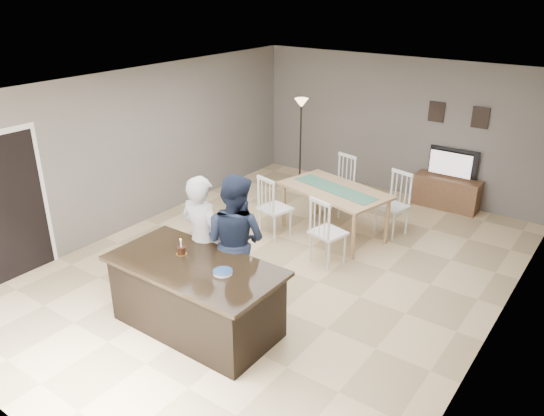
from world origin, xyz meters
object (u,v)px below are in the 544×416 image
Objects in this scene: television at (452,163)px; woman at (202,240)px; tv_console at (446,193)px; man at (235,241)px; floor_lamp at (301,119)px; birthday_cake at (181,250)px; plate_stack at (223,272)px; kitchen_island at (196,296)px; dining_table at (334,197)px.

woman is (-1.58, -5.09, 0.02)m from television.
tv_console is 0.68× the size of woman.
floor_lamp is at bearing -74.37° from man.
plate_stack is at bearing -5.03° from birthday_cake.
birthday_cake is 5.10m from floor_lamp.
woman reaches higher than kitchen_island.
woman is (-1.58, -5.02, 0.59)m from tv_console.
birthday_cake is 0.11× the size of floor_lamp.
television is (0.00, 0.07, 0.56)m from tv_console.
man reaches higher than tv_console.
man is at bearing -67.58° from floor_lamp.
television reaches higher than dining_table.
dining_table is (-1.15, -2.28, 0.39)m from tv_console.
man is (0.40, 0.19, 0.02)m from woman.
dining_table is (-0.38, 3.26, -0.23)m from plate_stack.
woman reaches higher than plate_stack.
tv_console is 5.72m from birthday_cake.
tv_console is (1.20, 5.57, -0.15)m from kitchen_island.
plate_stack is at bearing 112.83° from man.
man is 0.99× the size of floor_lamp.
dining_table is (0.35, 3.19, -0.26)m from birthday_cake.
birthday_cake is (-0.30, 0.09, 0.50)m from kitchen_island.
plate_stack reaches higher than tv_console.
plate_stack is (-0.77, -5.61, 0.06)m from television.
television is at bearing -110.31° from man.
birthday_cake reaches higher than plate_stack.
birthday_cake is at bearing 174.97° from plate_stack.
floor_lamp reaches higher than plate_stack.
birthday_cake reaches higher than dining_table.
floor_lamp reaches higher than woman.
television is 4.35× the size of birthday_cake.
kitchen_island is 10.23× the size of birthday_cake.
plate_stack is at bearing -70.05° from dining_table.
man is (-1.18, -4.83, 0.61)m from tv_console.
kitchen_island is 1.21× the size of woman.
birthday_cake reaches higher than tv_console.
birthday_cake reaches higher than kitchen_island.
plate_stack is at bearing 82.14° from television.
kitchen_island is 0.79m from woman.
television is 0.52× the size of woman.
plate_stack is at bearing 3.80° from kitchen_island.
birthday_cake is (0.08, -0.46, 0.06)m from woman.
floor_lamp reaches higher than man.
tv_console is at bearing 76.66° from dining_table.
floor_lamp is (-1.43, 4.88, 0.47)m from birthday_cake.
dining_table is at bearing 89.13° from kitchen_island.
plate_stack is 5.41m from floor_lamp.
plate_stack is at bearing 144.93° from woman.
tv_console is 5.01m from man.
kitchen_island is at bearing 77.99° from television.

